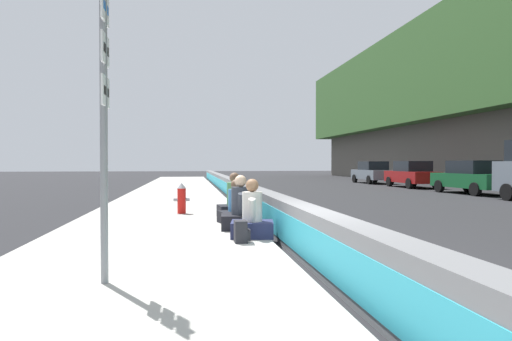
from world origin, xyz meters
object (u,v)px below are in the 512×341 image
fire_hydrant (182,198)px  seated_person_middle (241,212)px  seated_person_foreground (252,219)px  parked_car_fourth (472,177)px  backpack (241,232)px  seated_person_far (234,203)px  seated_person_rear (236,209)px  parked_car_far (372,172)px  route_sign_post (104,109)px  parked_car_midline (412,174)px

fire_hydrant → seated_person_middle: (-3.21, -1.33, -0.08)m
seated_person_foreground → parked_car_fourth: bearing=-47.2°
seated_person_foreground → seated_person_middle: seated_person_middle is taller
seated_person_foreground → backpack: 0.65m
seated_person_far → seated_person_rear: bearing=175.5°
parked_car_far → fire_hydrant: bearing=144.1°
route_sign_post → fire_hydrant: route_sign_post is taller
seated_person_rear → parked_car_far: (22.02, -13.03, 0.40)m
seated_person_foreground → parked_car_midline: 22.38m
seated_person_middle → fire_hydrant: bearing=22.5°
seated_person_rear → backpack: bearing=176.2°
route_sign_post → parked_car_far: bearing=-29.2°
seated_person_rear → parked_car_midline: parked_car_midline is taller
seated_person_rear → parked_car_midline: (16.10, -13.15, 0.40)m
seated_person_middle → backpack: (-1.64, 0.18, -0.18)m
fire_hydrant → parked_car_fourth: size_ratio=0.19×
seated_person_foreground → parked_car_far: parked_car_far is taller
seated_person_middle → seated_person_far: size_ratio=0.99×
seated_person_foreground → seated_person_far: seated_person_far is taller
seated_person_far → parked_car_far: bearing=-31.8°
seated_person_foreground → seated_person_rear: size_ratio=1.09×
fire_hydrant → parked_car_far: (19.82, -14.35, 0.27)m
parked_car_midline → parked_car_far: (5.92, 0.12, 0.00)m
parked_car_midline → seated_person_foreground: bearing=144.3°
seated_person_rear → parked_car_fourth: bearing=-52.7°
route_sign_post → seated_person_far: route_sign_post is taller
parked_car_midline → route_sign_post: bearing=144.2°
backpack → parked_car_far: parked_car_far is taller
seated_person_middle → parked_car_far: 26.46m
seated_person_far → seated_person_foreground: bearing=-179.7°
parked_car_fourth → seated_person_foreground: bearing=132.8°
route_sign_post → seated_person_foreground: 4.13m
seated_person_middle → parked_car_far: size_ratio=0.26×
seated_person_far → seated_person_middle: bearing=177.7°
fire_hydrant → seated_person_foreground: (-4.28, -1.43, -0.09)m
fire_hydrant → seated_person_far: (-1.08, -1.41, -0.08)m
seated_person_far → parked_car_fourth: 15.88m
seated_person_rear → backpack: 2.65m
fire_hydrant → parked_car_fourth: (7.87, -14.53, 0.27)m
route_sign_post → seated_person_far: 6.81m
route_sign_post → seated_person_middle: bearing=-27.4°
seated_person_foreground → seated_person_rear: seated_person_foreground is taller
seated_person_rear → parked_car_far: bearing=-30.6°
parked_car_fourth → parked_car_midline: (6.03, 0.06, 0.00)m
route_sign_post → fire_hydrant: size_ratio=4.09×
backpack → seated_person_far: bearing=-4.0°
route_sign_post → seated_person_rear: route_sign_post is taller
route_sign_post → fire_hydrant: (7.29, -0.79, -1.65)m
parked_car_fourth → fire_hydrant: bearing=118.4°
fire_hydrant → seated_person_foreground: seated_person_foreground is taller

